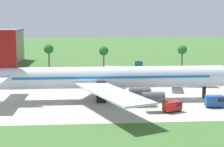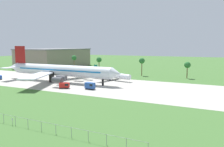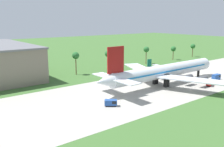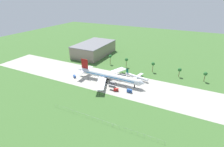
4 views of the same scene
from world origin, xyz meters
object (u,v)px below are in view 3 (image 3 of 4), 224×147
(baggage_tug, at_px, (111,103))
(fuel_truck, at_px, (216,77))
(jet_airliner, at_px, (164,71))
(catering_van, at_px, (209,83))
(regional_aircraft, at_px, (166,67))

(baggage_tug, height_order, fuel_truck, fuel_truck)
(jet_airliner, height_order, fuel_truck, jet_airliner)
(jet_airliner, bearing_deg, catering_van, -42.46)
(fuel_truck, bearing_deg, catering_van, -164.56)
(regional_aircraft, distance_m, fuel_truck, 27.04)
(regional_aircraft, distance_m, catering_van, 30.88)
(fuel_truck, height_order, catering_van, fuel_truck)
(fuel_truck, bearing_deg, baggage_tug, 177.67)
(jet_airliner, xyz_separation_m, baggage_tug, (-34.56, -7.52, -4.74))
(fuel_truck, bearing_deg, regional_aircraft, 97.22)
(baggage_tug, bearing_deg, fuel_truck, -2.33)
(catering_van, bearing_deg, jet_airliner, 137.54)
(regional_aircraft, xyz_separation_m, catering_van, (-7.72, -29.87, -1.22))
(baggage_tug, relative_size, fuel_truck, 1.00)
(jet_airliner, xyz_separation_m, catering_van, (14.24, -13.03, -4.58))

